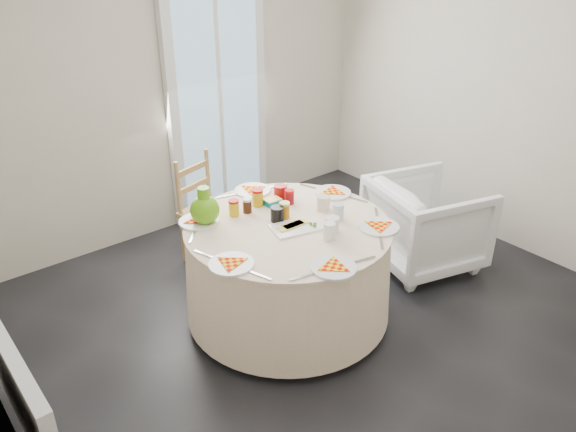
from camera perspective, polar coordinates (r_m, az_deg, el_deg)
floor at (r=4.03m, az=4.20°, el=-10.77°), size 4.00×4.00×0.00m
wall_back at (r=4.96m, az=-11.61°, el=12.96°), size 4.00×0.02×2.60m
wall_right at (r=4.94m, az=22.34°, el=11.44°), size 0.02×4.00×2.60m
glass_door at (r=5.18m, az=-7.14°, el=11.01°), size 1.00×0.08×2.10m
radiator at (r=3.26m, az=-25.36°, el=-16.15°), size 0.07×1.00×0.55m
table at (r=3.88m, az=0.00°, el=-5.58°), size 1.41×1.41×0.71m
wooden_chair at (r=4.56m, az=-7.94°, el=0.84°), size 0.49×0.48×0.89m
armchair at (r=4.62m, az=13.86°, el=-0.47°), size 0.92×0.95×0.80m
place_settings at (r=3.68m, az=0.00°, el=-0.41°), size 1.75×1.75×0.03m
jar_cluster at (r=3.87m, az=-2.74°, el=1.81°), size 0.49×0.28×0.14m
butter_tub at (r=3.95m, az=-1.58°, el=1.84°), size 0.12×0.09×0.05m
green_pitcher at (r=3.70m, az=-8.50°, el=1.16°), size 0.23×0.23×0.25m
cheese_platter at (r=3.64m, az=0.80°, el=-0.71°), size 0.36×0.28×0.04m
mugs_glasses at (r=3.74m, az=2.20°, el=0.71°), size 0.88×0.88×0.12m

